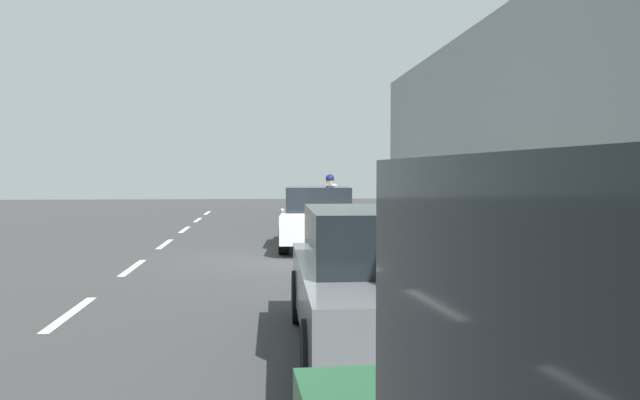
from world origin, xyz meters
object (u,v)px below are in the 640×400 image
cyclist_with_backpack (330,196)px  parked_sedan_white_mid (318,217)px  pedestrian_on_phone (435,200)px  bicycle_at_curb (322,218)px  parked_sedan_grey_second (382,281)px

cyclist_with_backpack → parked_sedan_white_mid: bearing=-99.4°
parked_sedan_white_mid → pedestrian_on_phone: size_ratio=2.82×
cyclist_with_backpack → bicycle_at_curb: bearing=116.5°
bicycle_at_curb → pedestrian_on_phone: bearing=-21.7°
pedestrian_on_phone → cyclist_with_backpack: bearing=164.0°
bicycle_at_curb → pedestrian_on_phone: size_ratio=0.90×
parked_sedan_grey_second → cyclist_with_backpack: bearing=86.6°
bicycle_at_curb → cyclist_with_backpack: bearing=-63.5°
parked_sedan_grey_second → cyclist_with_backpack: 13.95m
pedestrian_on_phone → parked_sedan_white_mid: bearing=-137.6°
parked_sedan_grey_second → pedestrian_on_phone: size_ratio=2.76×
cyclist_with_backpack → pedestrian_on_phone: (3.14, -0.90, -0.08)m
parked_sedan_white_mid → cyclist_with_backpack: size_ratio=2.50×
parked_sedan_grey_second → parked_sedan_white_mid: bearing=89.5°
bicycle_at_curb → parked_sedan_white_mid: bearing=-96.1°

